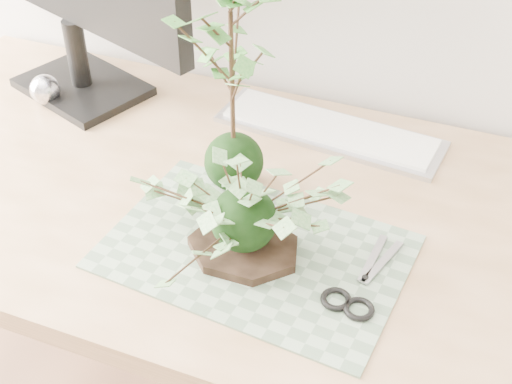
% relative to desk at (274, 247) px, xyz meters
% --- Properties ---
extents(desk, '(1.60, 0.70, 0.74)m').
position_rel_desk_xyz_m(desk, '(0.00, 0.00, 0.00)').
color(desk, tan).
rests_on(desk, ground_plane).
extents(cutting_mat, '(0.47, 0.33, 0.00)m').
position_rel_desk_xyz_m(cutting_mat, '(0.01, -0.11, 0.09)').
color(cutting_mat, '#567057').
rests_on(cutting_mat, desk).
extents(stone_dish, '(0.18, 0.18, 0.01)m').
position_rel_desk_xyz_m(stone_dish, '(-0.00, -0.12, 0.10)').
color(stone_dish, black).
rests_on(stone_dish, cutting_mat).
extents(ivy_kokedama, '(0.29, 0.29, 0.20)m').
position_rel_desk_xyz_m(ivy_kokedama, '(-0.00, -0.12, 0.20)').
color(ivy_kokedama, black).
rests_on(ivy_kokedama, stone_dish).
extents(maple_kokedama, '(0.26, 0.26, 0.41)m').
position_rel_desk_xyz_m(maple_kokedama, '(-0.08, 0.03, 0.38)').
color(maple_kokedama, black).
rests_on(maple_kokedama, desk).
extents(keyboard, '(0.43, 0.17, 0.02)m').
position_rel_desk_xyz_m(keyboard, '(0.02, 0.24, 0.10)').
color(keyboard, '#B1B1BA').
rests_on(keyboard, desk).
extents(foil_ball, '(0.06, 0.06, 0.06)m').
position_rel_desk_xyz_m(foil_ball, '(-0.53, 0.14, 0.12)').
color(foil_ball, silver).
rests_on(foil_ball, desk).
extents(scissors, '(0.09, 0.18, 0.01)m').
position_rel_desk_xyz_m(scissors, '(0.18, -0.14, 0.10)').
color(scissors, gray).
rests_on(scissors, cutting_mat).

